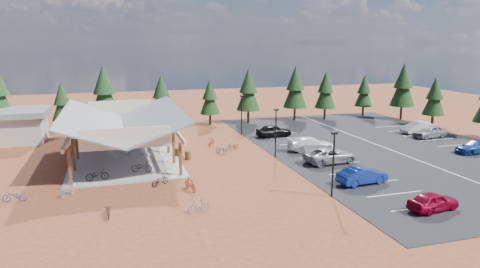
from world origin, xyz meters
TOP-DOWN VIEW (x-y plane):
  - ground at (0.00, 0.00)m, footprint 140.00×140.00m
  - asphalt_lot at (18.50, 3.00)m, footprint 27.00×44.00m
  - concrete_pad at (-10.00, 7.00)m, footprint 10.60×18.60m
  - bike_pavilion at (-10.00, 7.00)m, footprint 11.65×19.40m
  - lamp_post_0 at (5.00, -10.00)m, footprint 0.50×0.25m
  - lamp_post_1 at (5.00, 2.00)m, footprint 0.50×0.25m
  - lamp_post_2 at (5.00, 14.00)m, footprint 0.50×0.25m
  - trash_bin_0 at (-4.64, 5.44)m, footprint 0.60×0.60m
  - trash_bin_1 at (-3.82, 4.00)m, footprint 0.60×0.60m
  - pine_1 at (-17.21, 22.15)m, footprint 2.88×2.88m
  - pine_2 at (-11.85, 22.17)m, footprint 3.81×3.81m
  - pine_3 at (-4.22, 22.49)m, footprint 3.20×3.20m
  - pine_4 at (2.62, 21.92)m, footprint 2.87×2.87m
  - pine_5 at (8.31, 21.50)m, footprint 3.49×3.49m
  - pine_6 at (15.89, 21.73)m, footprint 3.61×3.61m
  - pine_7 at (20.74, 21.20)m, footprint 3.23×3.23m
  - pine_8 at (28.30, 22.36)m, footprint 2.85×2.85m
  - pine_12 at (32.61, 11.39)m, footprint 3.04×3.04m
  - pine_13 at (32.16, 17.76)m, footprint 3.77×3.77m
  - bike_0 at (-12.52, -0.80)m, footprint 1.92×0.81m
  - bike_1 at (-11.35, 6.44)m, footprint 1.64×0.56m
  - bike_2 at (-12.73, 10.12)m, footprint 1.78×0.95m
  - bike_3 at (-10.83, 11.45)m, footprint 1.62×0.88m
  - bike_4 at (-8.69, 0.57)m, footprint 1.99×1.15m
  - bike_5 at (-8.08, 5.79)m, footprint 1.81×0.59m
  - bike_6 at (-9.12, 7.12)m, footprint 1.67×0.62m
  - bike_7 at (-6.57, 14.80)m, footprint 1.72×0.60m
  - bike_8 at (-11.60, -9.07)m, footprint 0.64×1.69m
  - bike_9 at (-14.69, -3.91)m, footprint 1.40×1.46m
  - bike_10 at (-18.34, -4.14)m, footprint 1.79×0.80m
  - bike_11 at (-5.28, -5.46)m, footprint 1.03×1.92m
  - bike_12 at (-7.46, -3.45)m, footprint 1.79×1.46m
  - bike_13 at (-5.49, -10.00)m, footprint 1.69×0.85m
  - bike_14 at (0.04, 5.15)m, footprint 1.32×1.95m
  - bike_15 at (-0.17, 9.03)m, footprint 1.30×1.47m
  - bike_16 at (1.62, 6.54)m, footprint 1.68×1.13m
  - car_0 at (10.49, -14.61)m, footprint 4.09×2.10m
  - car_1 at (8.91, -8.03)m, footprint 4.57×2.07m
  - car_2 at (9.50, -1.47)m, footprint 5.65×3.03m
  - car_3 at (9.79, 3.52)m, footprint 5.39×2.64m
  - car_4 at (8.49, 11.46)m, footprint 4.64×2.18m
  - car_7 at (26.45, -2.51)m, footprint 4.73×2.01m
  - car_8 at (27.03, 5.27)m, footprint 4.76×2.37m
  - car_9 at (27.49, 8.15)m, footprint 4.81×2.17m

SIDE VIEW (x-z plane):
  - ground at x=0.00m, z-range 0.00..0.00m
  - asphalt_lot at x=18.50m, z-range 0.00..0.04m
  - concrete_pad at x=-10.00m, z-range 0.00..0.10m
  - bike_16 at x=1.62m, z-range 0.00..0.83m
  - bike_8 at x=-11.60m, z-range 0.00..0.88m
  - trash_bin_0 at x=-4.64m, z-range 0.00..0.90m
  - trash_bin_1 at x=-3.82m, z-range 0.00..0.90m
  - bike_10 at x=-18.34m, z-range 0.00..0.91m
  - bike_12 at x=-7.46m, z-range 0.00..0.91m
  - bike_15 at x=-0.17m, z-range 0.00..0.92m
  - bike_9 at x=-14.69m, z-range 0.00..0.95m
  - bike_14 at x=0.04m, z-range 0.00..0.97m
  - bike_13 at x=-5.49m, z-range 0.00..0.98m
  - bike_6 at x=-9.12m, z-range 0.10..0.97m
  - bike_2 at x=-12.73m, z-range 0.10..0.99m
  - bike_11 at x=-5.28m, z-range 0.00..1.11m
  - bike_3 at x=-10.83m, z-range 0.10..1.04m
  - bike_1 at x=-11.35m, z-range 0.10..1.07m
  - bike_0 at x=-12.52m, z-range 0.10..1.09m
  - bike_4 at x=-8.69m, z-range 0.10..1.09m
  - bike_7 at x=-6.57m, z-range 0.10..1.11m
  - bike_5 at x=-8.08m, z-range 0.10..1.17m
  - car_0 at x=10.49m, z-range 0.04..1.37m
  - car_7 at x=26.45m, z-range 0.04..1.40m
  - car_1 at x=8.91m, z-range 0.04..1.50m
  - car_2 at x=9.50m, z-range 0.04..1.55m
  - car_3 at x=9.79m, z-range 0.04..1.55m
  - car_9 at x=27.49m, z-range 0.04..1.57m
  - car_4 at x=8.49m, z-range 0.04..1.58m
  - car_8 at x=27.03m, z-range 0.04..1.60m
  - lamp_post_0 at x=5.00m, z-range 0.41..5.55m
  - lamp_post_1 at x=5.00m, z-range 0.41..5.55m
  - lamp_post_2 at x=5.00m, z-range 0.41..5.55m
  - bike_pavilion at x=-10.00m, z-range 1.34..6.31m
  - pine_8 at x=28.30m, z-range 0.73..7.37m
  - pine_4 at x=2.62m, z-range 0.73..7.42m
  - pine_1 at x=-17.21m, z-range 0.74..7.44m
  - pine_12 at x=32.61m, z-range 0.78..7.87m
  - pine_3 at x=-4.22m, z-range 0.82..8.27m
  - pine_7 at x=20.74m, z-range 0.83..8.36m
  - pine_5 at x=8.31m, z-range 0.90..9.04m
  - pine_6 at x=15.89m, z-range 0.93..9.33m
  - pine_13 at x=32.16m, z-range 0.97..9.74m
  - pine_2 at x=-11.85m, z-range 0.98..9.87m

